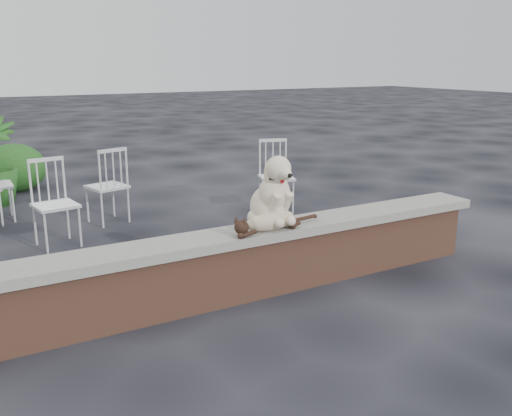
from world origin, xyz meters
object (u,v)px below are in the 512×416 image
chair_c (107,185)px  chair_b (55,204)px  cat (270,220)px  dog (269,189)px  chair_d (276,176)px

chair_c → chair_b: bearing=27.2°
chair_b → cat: bearing=-68.0°
cat → dog: bearing=59.6°
cat → chair_b: chair_b is taller
chair_c → chair_d: 2.17m
dog → chair_b: bearing=121.3°
cat → chair_c: chair_c is taller
dog → cat: (-0.08, -0.15, -0.23)m
chair_b → chair_c: bearing=33.5°
chair_c → chair_b: (-0.72, -0.65, 0.00)m
dog → chair_c: size_ratio=0.67×
chair_c → chair_d: same height
chair_b → chair_d: bearing=-6.7°
chair_c → chair_d: bearing=150.3°
dog → chair_b: (-1.40, 2.10, -0.42)m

